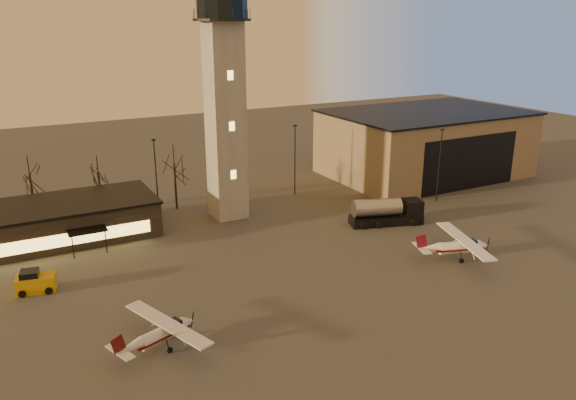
{
  "coord_description": "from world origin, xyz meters",
  "views": [
    {
      "loc": [
        -25.72,
        -33.77,
        24.34
      ],
      "look_at": [
        -0.46,
        13.0,
        7.06
      ],
      "focal_mm": 35.0,
      "sensor_mm": 36.0,
      "label": 1
    }
  ],
  "objects_px": {
    "fuel_truck": "(386,214)",
    "service_cart": "(35,283)",
    "hangar": "(425,143)",
    "cessna_front": "(461,249)",
    "cessna_rear": "(165,335)",
    "terminal": "(42,224)",
    "control_tower": "(224,88)"
  },
  "relations": [
    {
      "from": "fuel_truck",
      "to": "service_cart",
      "type": "distance_m",
      "value": 39.97
    },
    {
      "from": "hangar",
      "to": "fuel_truck",
      "type": "xyz_separation_m",
      "value": [
        -20.04,
        -16.04,
        -3.84
      ]
    },
    {
      "from": "hangar",
      "to": "cessna_front",
      "type": "xyz_separation_m",
      "value": [
        -19.52,
        -28.14,
        -4.13
      ]
    },
    {
      "from": "hangar",
      "to": "cessna_rear",
      "type": "relative_size",
      "value": 3.21
    },
    {
      "from": "cessna_rear",
      "to": "terminal",
      "type": "bearing_deg",
      "value": 82.66
    },
    {
      "from": "hangar",
      "to": "cessna_rear",
      "type": "bearing_deg",
      "value": -150.33
    },
    {
      "from": "terminal",
      "to": "control_tower",
      "type": "bearing_deg",
      "value": -5.15
    },
    {
      "from": "cessna_front",
      "to": "cessna_rear",
      "type": "relative_size",
      "value": 1.13
    },
    {
      "from": "cessna_rear",
      "to": "service_cart",
      "type": "relative_size",
      "value": 2.57
    },
    {
      "from": "hangar",
      "to": "terminal",
      "type": "bearing_deg",
      "value": -178.03
    },
    {
      "from": "cessna_front",
      "to": "cessna_rear",
      "type": "height_order",
      "value": "cessna_front"
    },
    {
      "from": "control_tower",
      "to": "fuel_truck",
      "type": "bearing_deg",
      "value": -37.07
    },
    {
      "from": "control_tower",
      "to": "terminal",
      "type": "bearing_deg",
      "value": 174.85
    },
    {
      "from": "hangar",
      "to": "service_cart",
      "type": "bearing_deg",
      "value": -165.97
    },
    {
      "from": "cessna_front",
      "to": "fuel_truck",
      "type": "bearing_deg",
      "value": 110.86
    },
    {
      "from": "fuel_truck",
      "to": "cessna_rear",
      "type": "bearing_deg",
      "value": -139.29
    },
    {
      "from": "cessna_rear",
      "to": "fuel_truck",
      "type": "distance_m",
      "value": 34.77
    },
    {
      "from": "control_tower",
      "to": "cessna_front",
      "type": "bearing_deg",
      "value": -55.71
    },
    {
      "from": "control_tower",
      "to": "hangar",
      "type": "xyz_separation_m",
      "value": [
        36.0,
        3.98,
        -11.17
      ]
    },
    {
      "from": "cessna_rear",
      "to": "fuel_truck",
      "type": "relative_size",
      "value": 1.03
    },
    {
      "from": "terminal",
      "to": "service_cart",
      "type": "distance_m",
      "value": 13.21
    },
    {
      "from": "service_cart",
      "to": "control_tower",
      "type": "bearing_deg",
      "value": 36.76
    },
    {
      "from": "cessna_front",
      "to": "fuel_truck",
      "type": "relative_size",
      "value": 1.16
    },
    {
      "from": "terminal",
      "to": "cessna_front",
      "type": "height_order",
      "value": "terminal"
    },
    {
      "from": "terminal",
      "to": "service_cart",
      "type": "xyz_separation_m",
      "value": [
        -1.99,
        -12.99,
        -1.34
      ]
    },
    {
      "from": "fuel_truck",
      "to": "hangar",
      "type": "bearing_deg",
      "value": 56.35
    },
    {
      "from": "control_tower",
      "to": "hangar",
      "type": "distance_m",
      "value": 37.9
    },
    {
      "from": "terminal",
      "to": "fuel_truck",
      "type": "relative_size",
      "value": 2.73
    },
    {
      "from": "control_tower",
      "to": "terminal",
      "type": "distance_m",
      "value": 26.24
    },
    {
      "from": "cessna_rear",
      "to": "control_tower",
      "type": "bearing_deg",
      "value": 38.5
    },
    {
      "from": "cessna_rear",
      "to": "fuel_truck",
      "type": "bearing_deg",
      "value": 3.52
    },
    {
      "from": "cessna_front",
      "to": "service_cart",
      "type": "bearing_deg",
      "value": -179.56
    }
  ]
}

